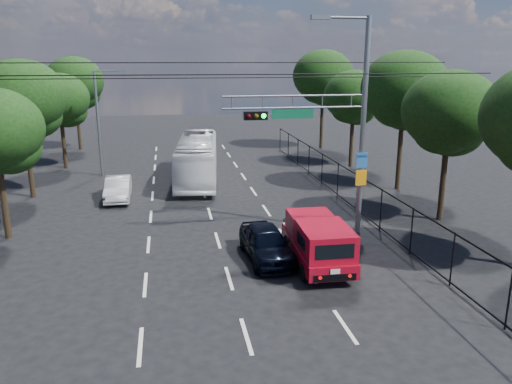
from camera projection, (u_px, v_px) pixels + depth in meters
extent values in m
plane|color=black|center=(246.00, 336.00, 14.43)|extent=(120.00, 120.00, 0.00)
cube|color=beige|center=(140.00, 346.00, 13.91)|extent=(0.12, 2.00, 0.01)
cube|color=beige|center=(145.00, 284.00, 17.72)|extent=(0.12, 2.00, 0.01)
cube|color=beige|center=(149.00, 244.00, 21.52)|extent=(0.12, 2.00, 0.01)
cube|color=beige|center=(151.00, 217.00, 25.32)|extent=(0.12, 2.00, 0.01)
cube|color=beige|center=(152.00, 196.00, 29.13)|extent=(0.12, 2.00, 0.01)
cube|color=beige|center=(154.00, 180.00, 32.93)|extent=(0.12, 2.00, 0.01)
cube|color=beige|center=(155.00, 167.00, 36.73)|extent=(0.12, 2.00, 0.01)
cube|color=beige|center=(156.00, 157.00, 40.53)|extent=(0.12, 2.00, 0.01)
cube|color=beige|center=(156.00, 149.00, 44.34)|extent=(0.12, 2.00, 0.01)
cube|color=beige|center=(246.00, 336.00, 14.42)|extent=(0.12, 2.00, 0.01)
cube|color=beige|center=(229.00, 278.00, 18.23)|extent=(0.12, 2.00, 0.01)
cube|color=beige|center=(218.00, 240.00, 22.03)|extent=(0.12, 2.00, 0.01)
cube|color=beige|center=(210.00, 213.00, 25.83)|extent=(0.12, 2.00, 0.01)
cube|color=beige|center=(204.00, 194.00, 29.64)|extent=(0.12, 2.00, 0.01)
cube|color=beige|center=(199.00, 178.00, 33.44)|extent=(0.12, 2.00, 0.01)
cube|color=beige|center=(196.00, 166.00, 37.24)|extent=(0.12, 2.00, 0.01)
cube|color=beige|center=(193.00, 156.00, 41.05)|extent=(0.12, 2.00, 0.01)
cube|color=beige|center=(190.00, 148.00, 44.85)|extent=(0.12, 2.00, 0.01)
cube|color=beige|center=(345.00, 326.00, 14.94)|extent=(0.12, 2.00, 0.01)
cube|color=beige|center=(308.00, 272.00, 18.74)|extent=(0.12, 2.00, 0.01)
cube|color=beige|center=(284.00, 236.00, 22.54)|extent=(0.12, 2.00, 0.01)
cube|color=beige|center=(266.00, 210.00, 26.35)|extent=(0.12, 2.00, 0.01)
cube|color=beige|center=(253.00, 191.00, 30.15)|extent=(0.12, 2.00, 0.01)
cube|color=beige|center=(243.00, 176.00, 33.95)|extent=(0.12, 2.00, 0.01)
cube|color=beige|center=(235.00, 165.00, 37.75)|extent=(0.12, 2.00, 0.01)
cube|color=beige|center=(229.00, 155.00, 41.56)|extent=(0.12, 2.00, 0.01)
cube|color=beige|center=(223.00, 147.00, 45.36)|extent=(0.12, 2.00, 0.01)
cylinder|color=slate|center=(363.00, 130.00, 21.91)|extent=(0.24, 0.24, 9.50)
cylinder|color=slate|center=(346.00, 18.00, 20.54)|extent=(2.00, 0.10, 0.10)
cube|color=slate|center=(321.00, 17.00, 20.35)|extent=(0.80, 0.25, 0.18)
cylinder|color=slate|center=(295.00, 96.00, 20.99)|extent=(6.20, 0.08, 0.08)
cylinder|color=slate|center=(295.00, 108.00, 21.12)|extent=(6.20, 0.08, 0.08)
cube|color=black|center=(256.00, 116.00, 20.91)|extent=(1.00, 0.28, 0.35)
sphere|color=#3F0505|center=(249.00, 116.00, 20.71)|extent=(0.20, 0.20, 0.20)
sphere|color=#4C3805|center=(256.00, 116.00, 20.77)|extent=(0.20, 0.20, 0.20)
sphere|color=#0CE533|center=(264.00, 116.00, 20.82)|extent=(0.20, 0.20, 0.20)
cube|color=#0C5838|center=(293.00, 114.00, 21.17)|extent=(1.80, 0.05, 0.40)
cube|color=#2567B0|center=(362.00, 160.00, 22.12)|extent=(0.50, 0.04, 0.70)
cube|color=orange|center=(361.00, 178.00, 22.33)|extent=(0.50, 0.04, 0.70)
cylinder|color=slate|center=(351.00, 101.00, 21.48)|extent=(0.05, 0.05, 0.50)
cylinder|color=slate|center=(322.00, 101.00, 21.26)|extent=(0.05, 0.05, 0.50)
cylinder|color=slate|center=(293.00, 102.00, 21.04)|extent=(0.05, 0.05, 0.50)
cylinder|color=slate|center=(263.00, 102.00, 20.82)|extent=(0.05, 0.05, 0.50)
cylinder|color=slate|center=(232.00, 103.00, 20.60)|extent=(0.05, 0.05, 0.50)
cylinder|color=slate|center=(98.00, 125.00, 33.33)|extent=(0.18, 0.18, 7.00)
cylinder|color=slate|center=(107.00, 71.00, 32.56)|extent=(1.60, 0.09, 0.09)
cube|color=slate|center=(121.00, 71.00, 32.71)|extent=(0.60, 0.22, 0.15)
cylinder|color=black|center=(219.00, 75.00, 18.27)|extent=(22.00, 0.04, 0.04)
cylinder|color=black|center=(211.00, 63.00, 21.49)|extent=(22.00, 0.04, 0.04)
cylinder|color=black|center=(208.00, 78.00, 23.10)|extent=(22.00, 0.04, 0.04)
cube|color=black|center=(351.00, 171.00, 26.63)|extent=(0.04, 34.00, 0.06)
cube|color=black|center=(349.00, 203.00, 27.09)|extent=(0.04, 34.00, 0.06)
cylinder|color=black|center=(509.00, 299.00, 14.51)|extent=(0.06, 0.06, 2.00)
cylinder|color=black|center=(452.00, 259.00, 17.36)|extent=(0.06, 0.06, 2.00)
cylinder|color=black|center=(412.00, 231.00, 20.22)|extent=(0.06, 0.06, 2.00)
cylinder|color=black|center=(381.00, 210.00, 23.07)|extent=(0.06, 0.06, 2.00)
cylinder|color=black|center=(357.00, 193.00, 25.92)|extent=(0.06, 0.06, 2.00)
cylinder|color=black|center=(338.00, 180.00, 28.77)|extent=(0.06, 0.06, 2.00)
cylinder|color=black|center=(322.00, 169.00, 31.63)|extent=(0.06, 0.06, 2.00)
cylinder|color=black|center=(309.00, 160.00, 34.48)|extent=(0.06, 0.06, 2.00)
cylinder|color=black|center=(298.00, 152.00, 37.33)|extent=(0.06, 0.06, 2.00)
cylinder|color=black|center=(288.00, 145.00, 40.18)|extent=(0.06, 0.06, 2.00)
cylinder|color=black|center=(280.00, 140.00, 43.03)|extent=(0.06, 0.06, 2.00)
cylinder|color=black|center=(443.00, 179.00, 24.35)|extent=(0.28, 0.28, 4.20)
ellipsoid|color=black|center=(450.00, 110.00, 23.49)|extent=(4.50, 4.50, 3.83)
ellipsoid|color=black|center=(452.00, 132.00, 24.12)|extent=(3.00, 3.00, 2.40)
ellipsoid|color=black|center=(444.00, 130.00, 23.48)|extent=(2.85, 2.85, 2.28)
cylinder|color=black|center=(400.00, 151.00, 30.08)|extent=(0.28, 0.28, 4.76)
ellipsoid|color=black|center=(405.00, 88.00, 29.11)|extent=(5.10, 5.10, 4.33)
ellipsoid|color=black|center=(407.00, 108.00, 29.78)|extent=(3.40, 3.40, 2.72)
ellipsoid|color=black|center=(399.00, 106.00, 29.13)|extent=(3.23, 3.23, 2.58)
cylinder|color=black|center=(352.00, 139.00, 36.76)|extent=(0.28, 0.28, 4.03)
ellipsoid|color=black|center=(354.00, 96.00, 35.94)|extent=(4.32, 4.32, 3.67)
ellipsoid|color=black|center=(357.00, 109.00, 36.56)|extent=(2.88, 2.88, 2.30)
ellipsoid|color=black|center=(350.00, 108.00, 35.92)|extent=(2.74, 2.74, 2.19)
cylinder|color=black|center=(322.00, 120.00, 44.29)|extent=(0.28, 0.28, 4.93)
ellipsoid|color=black|center=(323.00, 76.00, 43.29)|extent=(5.28, 5.28, 4.49)
ellipsoid|color=black|center=(326.00, 90.00, 43.96)|extent=(3.52, 3.52, 2.82)
ellipsoid|color=black|center=(320.00, 88.00, 43.31)|extent=(3.34, 3.34, 2.68)
cylinder|color=black|center=(3.00, 197.00, 21.87)|extent=(0.28, 0.28, 3.81)
ellipsoid|color=black|center=(9.00, 149.00, 21.70)|extent=(2.72, 2.72, 2.18)
cylinder|color=black|center=(29.00, 159.00, 28.34)|extent=(0.28, 0.28, 4.48)
ellipsoid|color=black|center=(21.00, 96.00, 27.43)|extent=(4.80, 4.80, 4.08)
ellipsoid|color=black|center=(33.00, 116.00, 28.07)|extent=(3.20, 3.20, 2.56)
ellipsoid|color=black|center=(16.00, 114.00, 27.43)|extent=(3.04, 3.04, 2.43)
cylinder|color=black|center=(64.00, 142.00, 36.09)|extent=(0.28, 0.28, 3.92)
ellipsoid|color=black|center=(59.00, 98.00, 35.29)|extent=(4.20, 4.20, 3.57)
ellipsoid|color=black|center=(67.00, 112.00, 35.90)|extent=(2.80, 2.80, 2.24)
ellipsoid|color=black|center=(55.00, 111.00, 35.26)|extent=(2.66, 2.66, 2.13)
cylinder|color=black|center=(78.00, 123.00, 43.57)|extent=(0.28, 0.28, 4.59)
ellipsoid|color=black|center=(74.00, 81.00, 42.64)|extent=(4.92, 4.92, 4.18)
ellipsoid|color=black|center=(81.00, 94.00, 43.29)|extent=(3.28, 3.28, 2.62)
ellipsoid|color=black|center=(71.00, 93.00, 42.64)|extent=(3.12, 3.12, 2.49)
cylinder|color=black|center=(288.00, 243.00, 20.75)|extent=(0.27, 0.68, 0.67)
cylinder|color=black|center=(326.00, 241.00, 20.98)|extent=(0.27, 0.68, 0.67)
cylinder|color=black|center=(305.00, 272.00, 17.92)|extent=(0.27, 0.68, 0.67)
cylinder|color=black|center=(349.00, 270.00, 18.15)|extent=(0.27, 0.68, 0.67)
cube|color=maroon|center=(317.00, 249.00, 19.38)|extent=(1.95, 4.84, 0.54)
cube|color=maroon|center=(303.00, 229.00, 21.42)|extent=(1.79, 0.58, 0.53)
cube|color=black|center=(302.00, 222.00, 21.61)|extent=(1.64, 0.43, 0.29)
cube|color=maroon|center=(310.00, 223.00, 20.25)|extent=(1.76, 1.53, 0.91)
cube|color=black|center=(315.00, 228.00, 19.56)|extent=(1.48, 0.09, 0.53)
cube|color=maroon|center=(325.00, 240.00, 18.18)|extent=(1.85, 2.49, 1.01)
cube|color=black|center=(349.00, 238.00, 18.30)|extent=(0.07, 1.15, 0.43)
cube|color=black|center=(301.00, 241.00, 18.04)|extent=(0.07, 1.15, 0.43)
cube|color=black|center=(335.00, 252.00, 17.02)|extent=(1.39, 0.09, 0.53)
cube|color=black|center=(335.00, 278.00, 17.15)|extent=(1.53, 0.12, 0.25)
cube|color=silver|center=(335.00, 272.00, 17.05)|extent=(0.34, 0.04, 0.17)
imported|color=black|center=(266.00, 243.00, 19.77)|extent=(1.87, 4.14, 1.38)
imported|color=white|center=(197.00, 158.00, 32.65)|extent=(3.48, 10.53, 2.88)
imported|color=silver|center=(118.00, 188.00, 28.31)|extent=(1.41, 3.89, 1.27)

